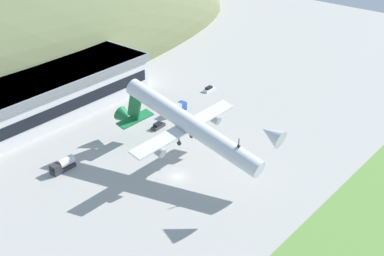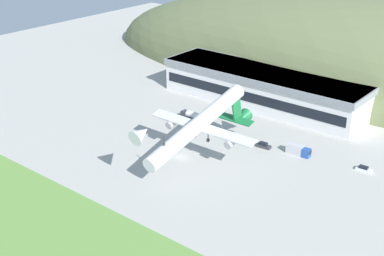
# 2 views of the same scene
# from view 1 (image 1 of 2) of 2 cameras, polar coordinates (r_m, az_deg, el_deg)

# --- Properties ---
(ground_plane) EXTENTS (341.97, 341.97, 0.00)m
(ground_plane) POSITION_cam_1_polar(r_m,az_deg,el_deg) (131.09, -1.58, -5.22)
(ground_plane) COLOR #ADAAA3
(terminal_building) EXTENTS (77.86, 20.92, 12.41)m
(terminal_building) POSITION_cam_1_polar(r_m,az_deg,el_deg) (160.55, -16.85, 2.96)
(terminal_building) COLOR silver
(terminal_building) RESTS_ON ground_plane
(cargo_airplane) EXTENTS (35.44, 51.10, 16.04)m
(cargo_airplane) POSITION_cam_1_polar(r_m,az_deg,el_deg) (129.94, -0.41, 0.30)
(cargo_airplane) COLOR silver
(service_car_0) EXTENTS (4.48, 1.72, 1.44)m
(service_car_0) POSITION_cam_1_polar(r_m,az_deg,el_deg) (176.21, 1.84, 4.18)
(service_car_0) COLOR silver
(service_car_0) RESTS_ON ground_plane
(service_car_1) EXTENTS (4.66, 2.08, 1.63)m
(service_car_1) POSITION_cam_1_polar(r_m,az_deg,el_deg) (152.86, -3.63, 0.23)
(service_car_1) COLOR #333338
(service_car_1) RESTS_ON ground_plane
(fuel_truck) EXTENTS (7.53, 2.54, 2.84)m
(fuel_truck) POSITION_cam_1_polar(r_m,az_deg,el_deg) (160.88, -1.69, 2.06)
(fuel_truck) COLOR #264C99
(fuel_truck) RESTS_ON ground_plane
(box_truck) EXTENTS (6.65, 2.37, 3.15)m
(box_truck) POSITION_cam_1_polar(r_m,az_deg,el_deg) (136.60, -13.61, -3.85)
(box_truck) COLOR #333338
(box_truck) RESTS_ON ground_plane
(traffic_cone_0) EXTENTS (0.52, 0.52, 0.58)m
(traffic_cone_0) POSITION_cam_1_polar(r_m,az_deg,el_deg) (144.66, -4.71, -1.72)
(traffic_cone_0) COLOR orange
(traffic_cone_0) RESTS_ON ground_plane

